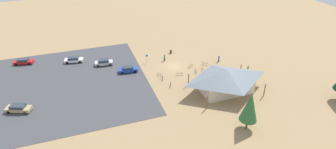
{
  "coord_description": "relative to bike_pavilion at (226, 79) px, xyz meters",
  "views": [
    {
      "loc": [
        21.02,
        55.46,
        31.56
      ],
      "look_at": [
        3.52,
        5.41,
        1.2
      ],
      "focal_mm": 29.32,
      "sensor_mm": 36.0,
      "label": 1
    }
  ],
  "objects": [
    {
      "name": "ground",
      "position": [
        6.16,
        -13.82,
        -2.94
      ],
      "size": [
        160.0,
        160.0,
        0.0
      ],
      "primitive_type": "plane",
      "color": "#9E7F56",
      "rests_on": "ground"
    },
    {
      "name": "parking_lot_asphalt",
      "position": [
        32.61,
        -13.77,
        -2.92
      ],
      "size": [
        36.89,
        35.21,
        0.05
      ],
      "primitive_type": "cube",
      "color": "#424247",
      "rests_on": "ground"
    },
    {
      "name": "bike_pavilion",
      "position": [
        0.0,
        0.0,
        0.0
      ],
      "size": [
        13.34,
        9.3,
        5.04
      ],
      "color": "beige",
      "rests_on": "ground"
    },
    {
      "name": "trash_bin",
      "position": [
        4.48,
        -20.99,
        -2.49
      ],
      "size": [
        0.6,
        0.6,
        0.9
      ],
      "primitive_type": "cylinder",
      "color": "brown",
      "rests_on": "ground"
    },
    {
      "name": "lot_sign",
      "position": [
        11.95,
        -17.87,
        -1.53
      ],
      "size": [
        0.56,
        0.08,
        2.2
      ],
      "color": "#99999E",
      "rests_on": "ground"
    },
    {
      "name": "pine_west",
      "position": [
        2.38,
        11.64,
        1.58
      ],
      "size": [
        3.01,
        3.01,
        7.22
      ],
      "color": "brown",
      "rests_on": "ground"
    },
    {
      "name": "bicycle_silver_yard_center",
      "position": [
        2.58,
        -8.97,
        -2.57
      ],
      "size": [
        0.48,
        1.69,
        0.84
      ],
      "color": "black",
      "rests_on": "ground"
    },
    {
      "name": "bicycle_green_yard_left",
      "position": [
        -1.14,
        -11.83,
        -2.59
      ],
      "size": [
        1.22,
        1.14,
        0.77
      ],
      "color": "black",
      "rests_on": "ground"
    },
    {
      "name": "bicycle_red_edge_north",
      "position": [
        10.19,
        -5.34,
        -2.56
      ],
      "size": [
        0.83,
        1.6,
        0.84
      ],
      "color": "black",
      "rests_on": "ground"
    },
    {
      "name": "bicycle_purple_mid_cluster",
      "position": [
        11.11,
        -10.27,
        -2.58
      ],
      "size": [
        0.9,
        1.43,
        0.81
      ],
      "color": "black",
      "rests_on": "ground"
    },
    {
      "name": "bicycle_blue_near_sign",
      "position": [
        10.91,
        -8.55,
        -2.58
      ],
      "size": [
        0.74,
        1.65,
        0.79
      ],
      "color": "black",
      "rests_on": "ground"
    },
    {
      "name": "bicycle_black_lone_west",
      "position": [
        0.45,
        -9.85,
        -2.55
      ],
      "size": [
        0.87,
        1.64,
        0.89
      ],
      "color": "black",
      "rests_on": "ground"
    },
    {
      "name": "bicycle_yellow_yard_front",
      "position": [
        6.6,
        -9.05,
        -2.58
      ],
      "size": [
        1.64,
        0.6,
        0.85
      ],
      "color": "black",
      "rests_on": "ground"
    },
    {
      "name": "bicycle_orange_trailside",
      "position": [
        2.73,
        -11.8,
        -2.57
      ],
      "size": [
        1.59,
        0.83,
        0.84
      ],
      "color": "black",
      "rests_on": "ground"
    },
    {
      "name": "car_silver_front_row",
      "position": [
        22.31,
        -20.08,
        -2.18
      ],
      "size": [
        4.47,
        2.32,
        1.44
      ],
      "color": "#BCBCC1",
      "rests_on": "parking_lot_asphalt"
    },
    {
      "name": "car_tan_end_stall",
      "position": [
        39.94,
        -6.44,
        -2.18
      ],
      "size": [
        4.95,
        3.36,
        1.43
      ],
      "color": "tan",
      "rests_on": "parking_lot_asphalt"
    },
    {
      "name": "car_white_inner_stall",
      "position": [
        29.23,
        -24.09,
        -2.22
      ],
      "size": [
        4.7,
        2.58,
        1.36
      ],
      "color": "white",
      "rests_on": "parking_lot_asphalt"
    },
    {
      "name": "car_red_mid_lot",
      "position": [
        41.04,
        -27.18,
        -2.22
      ],
      "size": [
        4.78,
        2.65,
        1.37
      ],
      "color": "red",
      "rests_on": "parking_lot_asphalt"
    },
    {
      "name": "car_blue_aisle_side",
      "position": [
        17.44,
        -14.57,
        -2.2
      ],
      "size": [
        4.5,
        2.18,
        1.37
      ],
      "color": "#1E42B2",
      "rests_on": "parking_lot_asphalt"
    },
    {
      "name": "visitor_at_bikes",
      "position": [
        7.51,
        -17.33,
        -1.96
      ],
      "size": [
        0.4,
        0.39,
        1.87
      ],
      "color": "#2D3347",
      "rests_on": "ground"
    },
    {
      "name": "visitor_near_lot",
      "position": [
        -5.24,
        -12.39,
        -2.05
      ],
      "size": [
        0.36,
        0.37,
        1.71
      ],
      "color": "#2D3347",
      "rests_on": "ground"
    },
    {
      "name": "visitor_crossing_yard",
      "position": [
        -8.92,
        -5.14,
        -1.98
      ],
      "size": [
        0.38,
        0.4,
        1.83
      ],
      "color": "#2D3347",
      "rests_on": "ground"
    }
  ]
}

